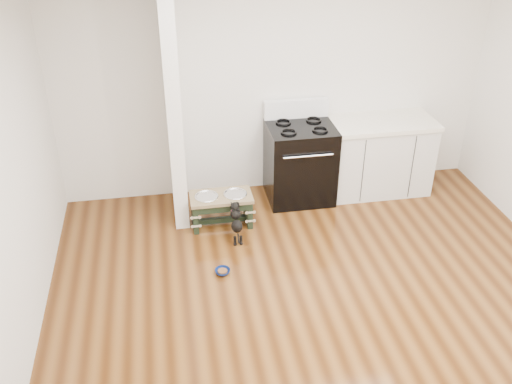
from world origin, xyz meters
name	(u,v)px	position (x,y,z in m)	size (l,w,h in m)	color
ground	(328,322)	(0.00, 0.00, 0.00)	(5.00, 5.00, 0.00)	#41210B
room_shell	(342,159)	(0.00, 0.00, 1.62)	(5.00, 5.00, 5.00)	silver
partition_wall	(172,101)	(-1.18, 2.10, 1.35)	(0.15, 0.80, 2.70)	silver
oven_range	(300,161)	(0.25, 2.16, 0.48)	(0.76, 0.69, 1.14)	black
cabinet_run	(379,156)	(1.23, 2.18, 0.45)	(1.24, 0.64, 0.91)	silver
dog_feeder	(221,204)	(-0.74, 1.71, 0.27)	(0.68, 0.36, 0.39)	black
puppy	(236,221)	(-0.62, 1.40, 0.23)	(0.12, 0.35, 0.41)	black
floor_bowl	(223,272)	(-0.84, 0.84, 0.02)	(0.19, 0.19, 0.05)	navy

